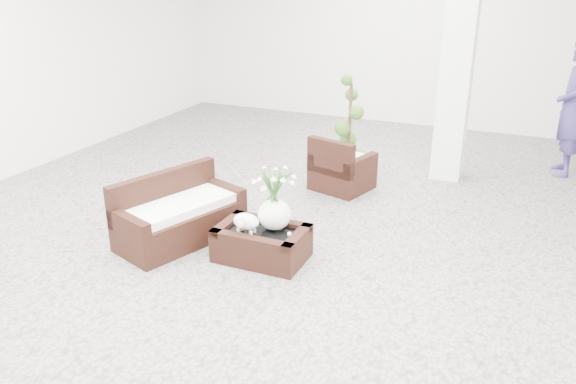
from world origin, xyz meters
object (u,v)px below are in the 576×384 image
at_px(coffee_table, 262,245).
at_px(loveseat, 180,209).
at_px(topiary, 350,128).
at_px(armchair, 343,163).

distance_m(coffee_table, loveseat, 1.02).
bearing_deg(loveseat, coffee_table, -71.85).
xyz_separation_m(loveseat, topiary, (1.03, 2.71, 0.35)).
distance_m(coffee_table, topiary, 2.79).
relative_size(coffee_table, topiary, 0.63).
relative_size(armchair, topiary, 0.52).
bearing_deg(armchair, coffee_table, 103.40).
relative_size(coffee_table, loveseat, 0.66).
height_order(coffee_table, loveseat, loveseat).
height_order(armchair, loveseat, armchair).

